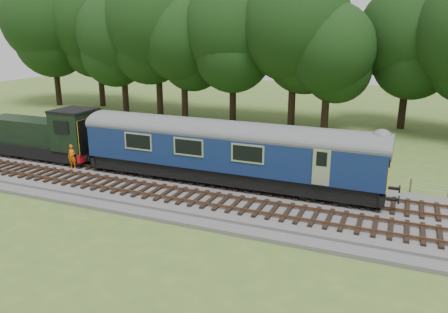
% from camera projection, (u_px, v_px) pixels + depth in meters
% --- Properties ---
extents(ground, '(120.00, 120.00, 0.00)m').
position_uv_depth(ground, '(190.00, 192.00, 25.78)').
color(ground, '#4B6C27').
rests_on(ground, ground).
extents(ballast, '(70.00, 7.00, 0.35)m').
position_uv_depth(ballast, '(190.00, 189.00, 25.73)').
color(ballast, '#4C4C4F').
rests_on(ballast, ground).
extents(track_north, '(67.20, 2.40, 0.21)m').
position_uv_depth(track_north, '(200.00, 178.00, 26.91)').
color(track_north, black).
rests_on(track_north, ballast).
extents(track_south, '(67.20, 2.40, 0.21)m').
position_uv_depth(track_south, '(176.00, 194.00, 24.25)').
color(track_south, black).
rests_on(track_south, ballast).
extents(fence, '(64.00, 0.12, 1.00)m').
position_uv_depth(fence, '(220.00, 171.00, 29.77)').
color(fence, '#6B6054').
rests_on(fence, ground).
extents(tree_line, '(70.00, 8.00, 18.00)m').
position_uv_depth(tree_line, '(286.00, 123.00, 45.28)').
color(tree_line, black).
rests_on(tree_line, ground).
extents(dmu_railcar, '(18.05, 2.86, 3.88)m').
position_uv_depth(dmu_railcar, '(227.00, 147.00, 25.63)').
color(dmu_railcar, black).
rests_on(dmu_railcar, ground).
extents(shunter_loco, '(8.91, 2.60, 3.38)m').
position_uv_depth(shunter_loco, '(46.00, 136.00, 30.98)').
color(shunter_loco, black).
rests_on(shunter_loco, ground).
extents(worker, '(0.62, 0.42, 1.66)m').
position_uv_depth(worker, '(72.00, 157.00, 28.82)').
color(worker, orange).
rests_on(worker, ballast).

